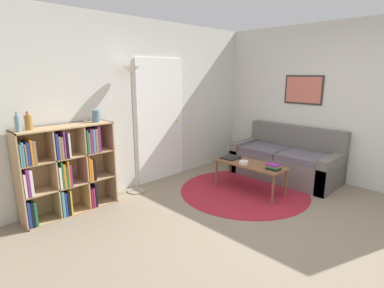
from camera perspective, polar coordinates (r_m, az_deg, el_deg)
The scene contains 15 objects.
ground_plane at distance 3.65m, azimuth 16.29°, elevation -16.57°, with size 14.00×14.00×0.00m, color gray.
wall_back at distance 4.88m, azimuth -8.88°, elevation 7.30°, with size 7.55×0.11×2.60m.
wall_right at distance 5.81m, azimuth 17.82°, elevation 7.92°, with size 0.08×5.45×2.60m.
rug at distance 4.78m, azimuth 9.82°, elevation -8.77°, with size 1.97×1.97×0.01m.
bookshelf at distance 4.16m, azimuth -23.15°, elevation -4.45°, with size 1.19×0.34×1.15m.
floor_lamp at distance 4.46m, azimuth -11.32°, elevation 8.72°, with size 0.28×0.28×1.88m.
couch at distance 5.51m, azimuth 17.57°, elevation -3.10°, with size 0.86×1.76×0.88m.
coffee_table at distance 4.69m, azimuth 10.96°, elevation -4.17°, with size 0.45×1.12×0.44m.
laptop at distance 4.90m, azimuth 7.42°, elevation -2.55°, with size 0.33×0.28×0.02m.
bowl at distance 4.60m, azimuth 9.80°, elevation -3.48°, with size 0.14×0.14×0.05m.
book_stack_on_table at distance 4.44m, azimuth 15.22°, elevation -4.20°, with size 0.14×0.19×0.08m.
remote at distance 4.78m, azimuth 9.75°, elevation -3.05°, with size 0.08×0.18×0.02m.
bottle_left at distance 3.85m, azimuth -30.27°, elevation 3.40°, with size 0.06×0.06×0.22m.
bottle_middle at distance 3.92m, azimuth -28.74°, elevation 3.66°, with size 0.08×0.08×0.21m.
vase_on_shelf at distance 4.21m, azimuth -17.84°, elevation 5.07°, with size 0.10×0.10×0.16m.
Camera 1 is at (-2.82, -1.47, 1.79)m, focal length 28.00 mm.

